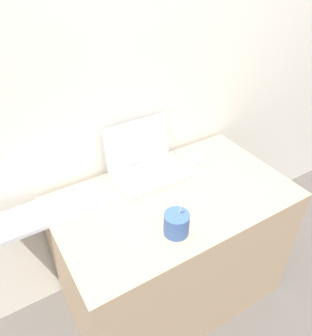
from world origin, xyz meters
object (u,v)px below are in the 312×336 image
laptop (146,163)px  external_keyboard (53,210)px  drink_cup (176,223)px  usb_stick (178,153)px  computer_mouse (195,159)px

laptop → external_keyboard: 0.48m
drink_cup → external_keyboard: size_ratio=0.40×
drink_cup → usb_stick: 0.57m
computer_mouse → external_keyboard: (-0.75, 0.01, -0.01)m
external_keyboard → computer_mouse: bearing=-1.1°
external_keyboard → laptop: bearing=4.1°
drink_cup → usb_stick: size_ratio=3.05×
laptop → usb_stick: 0.24m
laptop → drink_cup: bearing=-103.3°
drink_cup → external_keyboard: 0.54m
external_keyboard → usb_stick: external_keyboard is taller
laptop → external_keyboard: bearing=-175.9°
laptop → computer_mouse: bearing=-10.3°
laptop → external_keyboard: size_ratio=0.76×
laptop → usb_stick: (0.23, 0.05, -0.05)m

